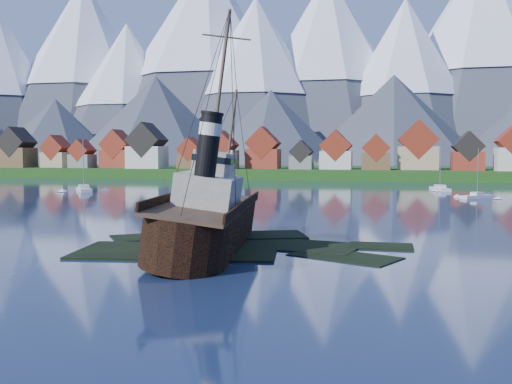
% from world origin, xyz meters
% --- Properties ---
extents(ground, '(1400.00, 1400.00, 0.00)m').
position_xyz_m(ground, '(0.00, 0.00, 0.00)').
color(ground, '#192646').
rests_on(ground, ground).
extents(shoal, '(31.71, 21.24, 1.14)m').
position_xyz_m(shoal, '(1.78, 2.15, -0.35)').
color(shoal, black).
rests_on(shoal, ground).
extents(shore_bank, '(600.00, 80.00, 3.20)m').
position_xyz_m(shore_bank, '(0.00, 170.00, 0.00)').
color(shore_bank, '#193F12').
rests_on(shore_bank, ground).
extents(seawall, '(600.00, 2.50, 2.00)m').
position_xyz_m(seawall, '(0.00, 132.00, 0.00)').
color(seawall, '#3F3D38').
rests_on(seawall, ground).
extents(town, '(250.96, 16.69, 17.30)m').
position_xyz_m(town, '(-33.12, 152.18, 8.99)').
color(town, maroon).
rests_on(town, ground).
extents(mountains, '(965.00, 340.00, 205.00)m').
position_xyz_m(mountains, '(-0.79, 481.26, 89.34)').
color(mountains, '#2D333D').
rests_on(mountains, ground).
extents(tugboat_wreck, '(6.63, 28.58, 22.65)m').
position_xyz_m(tugboat_wreck, '(-1.00, 1.30, 2.85)').
color(tugboat_wreck, black).
rests_on(tugboat_wreck, ground).
extents(sailboat_c, '(7.81, 9.32, 12.63)m').
position_xyz_m(sailboat_c, '(-52.76, 69.06, 0.28)').
color(sailboat_c, silver).
rests_on(sailboat_c, ground).
extents(sailboat_d, '(6.98, 6.24, 10.24)m').
position_xyz_m(sailboat_d, '(32.95, 68.32, 0.23)').
color(sailboat_d, silver).
rests_on(sailboat_d, ground).
extents(sailboat_e, '(4.31, 9.87, 11.11)m').
position_xyz_m(sailboat_e, '(27.88, 90.49, 0.24)').
color(sailboat_e, silver).
rests_on(sailboat_e, ground).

